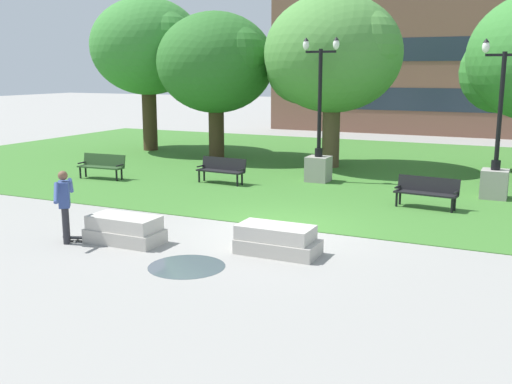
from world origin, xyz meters
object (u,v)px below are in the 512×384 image
object	(u,v)px
park_bench_near_right	(222,169)
park_bench_far_left	(427,190)
lamp_post_center	(319,153)
park_bench_near_left	(102,165)
skateboard	(85,238)
concrete_block_left	(277,240)
person_skateboarder	(64,202)
concrete_block_center	(125,230)
lamp_post_left	(496,167)

from	to	relation	value
park_bench_near_right	park_bench_far_left	bearing A→B (deg)	-7.16
park_bench_near_right	lamp_post_center	xyz separation A→B (m)	(2.99, 1.80, 0.51)
park_bench_near_left	park_bench_near_right	bearing A→B (deg)	13.65
park_bench_near_left	park_bench_near_right	distance (m)	4.57
skateboard	park_bench_near_right	size ratio (longest dim) A/B	0.56
park_bench_far_left	concrete_block_left	bearing A→B (deg)	-110.70
skateboard	lamp_post_center	xyz separation A→B (m)	(2.44, 9.64, 0.96)
concrete_block_left	person_skateboarder	xyz separation A→B (m)	(-4.80, -1.30, 0.67)
concrete_block_center	park_bench_near_right	bearing A→B (deg)	101.00
concrete_block_center	skateboard	distance (m)	0.99
person_skateboarder	skateboard	xyz separation A→B (m)	(0.31, 0.27, -0.89)
park_bench_far_left	lamp_post_left	bearing A→B (deg)	53.66
park_bench_near_right	park_bench_far_left	world-z (taller)	same
concrete_block_center	lamp_post_left	size ratio (longest dim) A/B	0.37
person_skateboarder	lamp_post_center	size ratio (longest dim) A/B	0.34
park_bench_near_left	lamp_post_center	distance (m)	7.98
park_bench_near_right	concrete_block_center	bearing A→B (deg)	-79.00
concrete_block_center	park_bench_near_right	distance (m)	7.66
skateboard	lamp_post_center	world-z (taller)	lamp_post_center
park_bench_far_left	person_skateboarder	bearing A→B (deg)	-134.32
park_bench_near_left	person_skateboarder	bearing A→B (deg)	-56.34
park_bench_near_left	park_bench_far_left	world-z (taller)	same
park_bench_near_left	lamp_post_center	size ratio (longest dim) A/B	0.36
person_skateboarder	skateboard	world-z (taller)	person_skateboarder
park_bench_far_left	lamp_post_left	size ratio (longest dim) A/B	0.38
concrete_block_center	concrete_block_left	world-z (taller)	same
person_skateboarder	park_bench_near_right	bearing A→B (deg)	91.66
skateboard	park_bench_near_left	size ratio (longest dim) A/B	0.56
concrete_block_left	skateboard	size ratio (longest dim) A/B	1.76
lamp_post_left	lamp_post_center	world-z (taller)	lamp_post_center
skateboard	lamp_post_left	world-z (taller)	lamp_post_left
park_bench_far_left	lamp_post_center	distance (m)	5.09
concrete_block_left	park_bench_near_right	xyz separation A→B (m)	(-5.04, 6.80, 0.23)
concrete_block_center	lamp_post_center	bearing A→B (deg)	80.69
concrete_block_center	lamp_post_left	world-z (taller)	lamp_post_left
concrete_block_left	lamp_post_left	xyz separation A→B (m)	(3.91, 8.19, 0.71)
person_skateboarder	park_bench_near_left	size ratio (longest dim) A/B	0.94
concrete_block_center	concrete_block_left	distance (m)	3.65
park_bench_far_left	lamp_post_left	xyz separation A→B (m)	(1.69, 2.30, 0.48)
concrete_block_center	person_skateboarder	distance (m)	1.51
concrete_block_center	park_bench_near_right	xyz separation A→B (m)	(-1.46, 7.51, 0.23)
park_bench_far_left	lamp_post_left	distance (m)	2.89
skateboard	lamp_post_center	size ratio (longest dim) A/B	0.20
concrete_block_left	skateboard	xyz separation A→B (m)	(-4.49, -1.04, -0.22)
concrete_block_left	park_bench_near_right	bearing A→B (deg)	126.51
concrete_block_center	lamp_post_center	size ratio (longest dim) A/B	0.35
skateboard	park_bench_near_right	world-z (taller)	park_bench_near_right
person_skateboarder	concrete_block_center	bearing A→B (deg)	25.90
lamp_post_center	concrete_block_center	bearing A→B (deg)	-99.31
person_skateboarder	park_bench_near_right	size ratio (longest dim) A/B	0.93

